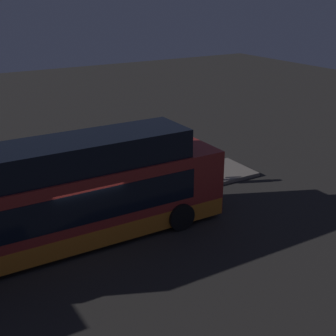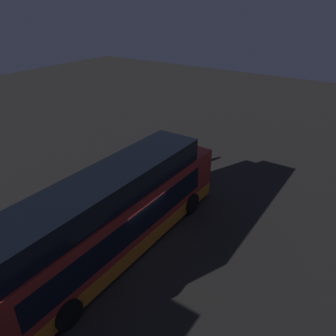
{
  "view_description": "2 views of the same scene",
  "coord_description": "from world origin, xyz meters",
  "px_view_note": "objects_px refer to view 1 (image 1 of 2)",
  "views": [
    {
      "loc": [
        -5.1,
        -14.69,
        8.75
      ],
      "look_at": [
        4.13,
        0.74,
        1.87
      ],
      "focal_mm": 50.0,
      "sensor_mm": 36.0,
      "label": 1
    },
    {
      "loc": [
        -8.78,
        -8.09,
        9.97
      ],
      "look_at": [
        4.13,
        0.74,
        1.87
      ],
      "focal_mm": 35.0,
      "sensor_mm": 36.0,
      "label": 2
    }
  ],
  "objects_px": {
    "passenger_waiting": "(197,161)",
    "suitcase": "(157,170)",
    "bus_lead": "(58,202)",
    "passenger_boarding": "(93,176)",
    "passenger_with_bags": "(148,162)"
  },
  "relations": [
    {
      "from": "passenger_waiting",
      "to": "suitcase",
      "type": "xyz_separation_m",
      "value": [
        -1.29,
        1.52,
        -0.69
      ]
    },
    {
      "from": "suitcase",
      "to": "bus_lead",
      "type": "bearing_deg",
      "value": -148.65
    },
    {
      "from": "bus_lead",
      "to": "suitcase",
      "type": "bearing_deg",
      "value": 31.35
    },
    {
      "from": "passenger_waiting",
      "to": "bus_lead",
      "type": "bearing_deg",
      "value": -140.29
    },
    {
      "from": "bus_lead",
      "to": "suitcase",
      "type": "distance_m",
      "value": 7.27
    },
    {
      "from": "bus_lead",
      "to": "passenger_waiting",
      "type": "height_order",
      "value": "bus_lead"
    },
    {
      "from": "passenger_waiting",
      "to": "passenger_boarding",
      "type": "bearing_deg",
      "value": -165.06
    },
    {
      "from": "suitcase",
      "to": "passenger_boarding",
      "type": "bearing_deg",
      "value": -167.47
    },
    {
      "from": "passenger_with_bags",
      "to": "suitcase",
      "type": "height_order",
      "value": "passenger_with_bags"
    },
    {
      "from": "suitcase",
      "to": "passenger_waiting",
      "type": "bearing_deg",
      "value": -49.65
    },
    {
      "from": "passenger_waiting",
      "to": "passenger_with_bags",
      "type": "relative_size",
      "value": 1.15
    },
    {
      "from": "passenger_boarding",
      "to": "passenger_with_bags",
      "type": "xyz_separation_m",
      "value": [
        3.13,
        0.76,
        -0.16
      ]
    },
    {
      "from": "bus_lead",
      "to": "passenger_with_bags",
      "type": "bearing_deg",
      "value": 33.31
    },
    {
      "from": "bus_lead",
      "to": "passenger_waiting",
      "type": "xyz_separation_m",
      "value": [
        7.41,
        2.21,
        -0.54
      ]
    },
    {
      "from": "bus_lead",
      "to": "passenger_with_bags",
      "type": "height_order",
      "value": "bus_lead"
    }
  ]
}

